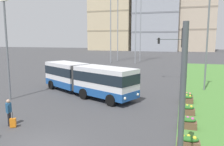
# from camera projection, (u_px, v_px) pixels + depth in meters

# --- Properties ---
(articulated_bus) EXTENTS (11.62, 7.52, 3.00)m
(articulated_bus) POSITION_uv_depth(u_px,v_px,m) (85.00, 78.00, 22.59)
(articulated_bus) COLOR white
(articulated_bus) RESTS_ON ground
(pedestrian_crossing) EXTENTS (0.36, 0.52, 1.74)m
(pedestrian_crossing) POSITION_uv_depth(u_px,v_px,m) (9.00, 111.00, 14.40)
(pedestrian_crossing) COLOR black
(pedestrian_crossing) RESTS_ON ground
(rolling_suitcase) EXTENTS (0.43, 0.38, 0.97)m
(rolling_suitcase) POSITION_uv_depth(u_px,v_px,m) (13.00, 123.00, 14.17)
(rolling_suitcase) COLOR orange
(rolling_suitcase) RESTS_ON ground
(flower_planter_0) EXTENTS (1.10, 0.56, 0.74)m
(flower_planter_0) POSITION_uv_depth(u_px,v_px,m) (188.00, 142.00, 11.21)
(flower_planter_0) COLOR brown
(flower_planter_0) RESTS_ON grass_median
(flower_planter_1) EXTENTS (1.10, 0.56, 0.74)m
(flower_planter_1) POSITION_uv_depth(u_px,v_px,m) (187.00, 123.00, 13.86)
(flower_planter_1) COLOR brown
(flower_planter_1) RESTS_ON grass_median
(flower_planter_2) EXTENTS (1.10, 0.56, 0.74)m
(flower_planter_2) POSITION_uv_depth(u_px,v_px,m) (187.00, 110.00, 16.39)
(flower_planter_2) COLOR brown
(flower_planter_2) RESTS_ON grass_median
(flower_planter_3) EXTENTS (1.10, 0.56, 0.74)m
(flower_planter_3) POSITION_uv_depth(u_px,v_px,m) (187.00, 99.00, 19.38)
(flower_planter_3) COLOR brown
(flower_planter_3) RESTS_ON grass_median
(flower_planter_4) EXTENTS (1.10, 0.56, 0.74)m
(flower_planter_4) POSITION_uv_depth(u_px,v_px,m) (186.00, 97.00, 20.23)
(flower_planter_4) COLOR brown
(flower_planter_4) RESTS_ON grass_median
(traffic_light_far_right) EXTENTS (3.67, 0.28, 5.74)m
(traffic_light_far_right) POSITION_uv_depth(u_px,v_px,m) (174.00, 51.00, 30.02)
(traffic_light_far_right) COLOR #474C51
(traffic_light_far_right) RESTS_ON ground
(traffic_light_near_right) EXTENTS (0.28, 4.13, 5.98)m
(traffic_light_near_right) POSITION_uv_depth(u_px,v_px,m) (183.00, 82.00, 7.34)
(traffic_light_near_right) COLOR #474C51
(traffic_light_near_right) RESTS_ON ground
(streetlight_left) EXTENTS (0.70, 0.28, 9.05)m
(streetlight_left) POSITION_uv_depth(u_px,v_px,m) (7.00, 46.00, 20.21)
(streetlight_left) COLOR slate
(streetlight_left) RESTS_ON ground
(streetlight_median) EXTENTS (0.70, 0.28, 10.13)m
(streetlight_median) POSITION_uv_depth(u_px,v_px,m) (207.00, 39.00, 23.67)
(streetlight_median) COLOR slate
(streetlight_median) RESTS_ON ground
(apartment_tower_west) EXTENTS (21.87, 19.29, 38.39)m
(apartment_tower_west) POSITION_uv_depth(u_px,v_px,m) (113.00, 14.00, 119.50)
(apartment_tower_west) COLOR beige
(apartment_tower_west) RESTS_ON ground
(apartment_tower_westcentre) EXTENTS (21.66, 14.31, 43.72)m
(apartment_tower_westcentre) POSITION_uv_depth(u_px,v_px,m) (157.00, 5.00, 108.54)
(apartment_tower_westcentre) COLOR #9EA3AD
(apartment_tower_westcentre) RESTS_ON ground
(apartment_tower_centre) EXTENTS (18.73, 18.27, 48.89)m
(apartment_tower_centre) POSITION_uv_depth(u_px,v_px,m) (195.00, 0.00, 107.41)
(apartment_tower_centre) COLOR #C6B299
(apartment_tower_centre) RESTS_ON ground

